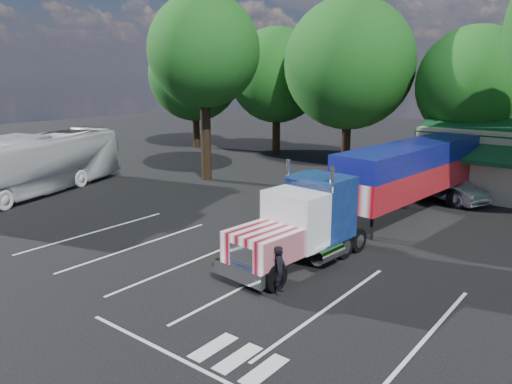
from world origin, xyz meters
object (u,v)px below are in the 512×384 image
Objects in this scene: tour_bus at (32,165)px; silver_sedan at (449,188)px; semi_truck at (388,181)px; bicycle at (376,196)px; woman at (280,270)px.

tour_bus reaches higher than silver_sedan.
semi_truck is 11.41× the size of bicycle.
bicycle is (-2.70, 13.37, -0.41)m from woman.
tour_bus is at bearing 149.95° from silver_sedan.
woman is 20.64m from tour_bus.
semi_truck reaches higher than woman.
semi_truck reaches higher than tour_bus.
tour_bus is (-20.07, -7.58, -0.41)m from semi_truck.
semi_truck reaches higher than bicycle.
tour_bus is at bearing 64.97° from woman.
semi_truck reaches higher than silver_sedan.
semi_truck is at bearing -162.23° from silver_sedan.
bicycle is 21.09m from tour_bus.
semi_truck is 4.06× the size of silver_sedan.
silver_sedan is at bearing -20.79° from woman.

